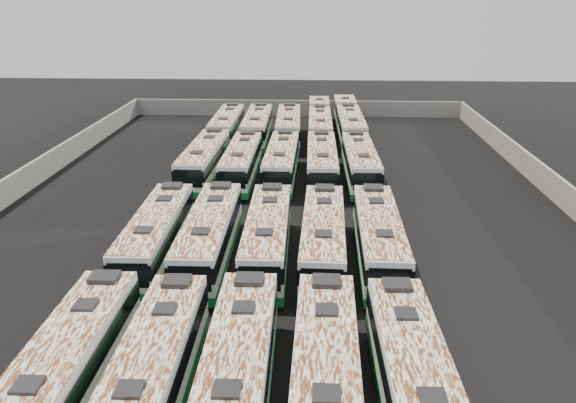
{
  "coord_description": "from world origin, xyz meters",
  "views": [
    {
      "loc": [
        2.41,
        -40.33,
        16.3
      ],
      "look_at": [
        0.56,
        -1.4,
        1.6
      ],
      "focal_mm": 35.0,
      "sensor_mm": 36.0,
      "label": 1
    }
  ],
  "objects_px": {
    "bus_midback_left": "(242,162)",
    "bus_midback_right": "(322,163)",
    "bus_back_center": "(289,127)",
    "bus_back_left": "(257,127)",
    "bus_midback_center": "(282,162)",
    "bus_midfront_left": "(210,236)",
    "bus_midback_far_right": "(360,163)",
    "bus_midback_far_left": "(204,161)",
    "bus_front_far_right": "(415,382)",
    "bus_back_right": "(320,122)",
    "bus_midfront_center": "(267,237)",
    "bus_midfront_far_left": "(156,235)",
    "bus_front_far_left": "(65,372)",
    "bus_midfront_far_right": "(379,238)",
    "bus_midfront_right": "(323,238)",
    "bus_front_right": "(325,379)",
    "bus_front_left": "(152,376)",
    "bus_back_far_right": "(349,121)",
    "bus_back_far_left": "(227,126)",
    "bus_front_center": "(237,375)"
  },
  "relations": [
    {
      "from": "bus_midback_right",
      "to": "bus_back_far_left",
      "type": "height_order",
      "value": "bus_midback_right"
    },
    {
      "from": "bus_front_right",
      "to": "bus_front_left",
      "type": "bearing_deg",
      "value": -178.51
    },
    {
      "from": "bus_front_far_left",
      "to": "bus_front_right",
      "type": "height_order",
      "value": "bus_front_right"
    },
    {
      "from": "bus_midfront_center",
      "to": "bus_midback_right",
      "type": "bearing_deg",
      "value": 76.74
    },
    {
      "from": "bus_front_far_left",
      "to": "bus_midfront_right",
      "type": "relative_size",
      "value": 1.0
    },
    {
      "from": "bus_midback_center",
      "to": "bus_midfront_far_right",
      "type": "bearing_deg",
      "value": -65.76
    },
    {
      "from": "bus_front_far_right",
      "to": "bus_midfront_center",
      "type": "bearing_deg",
      "value": 115.8
    },
    {
      "from": "bus_back_far_right",
      "to": "bus_midback_center",
      "type": "bearing_deg",
      "value": -113.08
    },
    {
      "from": "bus_midback_far_left",
      "to": "bus_midback_right",
      "type": "xyz_separation_m",
      "value": [
        10.69,
        -0.25,
        -0.02
      ]
    },
    {
      "from": "bus_front_right",
      "to": "bus_midback_right",
      "type": "xyz_separation_m",
      "value": [
        0.12,
        29.92,
        -0.02
      ]
    },
    {
      "from": "bus_midback_left",
      "to": "bus_midback_right",
      "type": "xyz_separation_m",
      "value": [
        7.25,
        -0.07,
        0.04
      ]
    },
    {
      "from": "bus_front_far_left",
      "to": "bus_midback_left",
      "type": "distance_m",
      "value": 30.21
    },
    {
      "from": "bus_back_left",
      "to": "bus_back_right",
      "type": "relative_size",
      "value": 0.67
    },
    {
      "from": "bus_front_far_right",
      "to": "bus_back_right",
      "type": "bearing_deg",
      "value": 93.07
    },
    {
      "from": "bus_midfront_far_right",
      "to": "bus_midback_far_right",
      "type": "bearing_deg",
      "value": 90.72
    },
    {
      "from": "bus_front_center",
      "to": "bus_midfront_far_left",
      "type": "relative_size",
      "value": 1.02
    },
    {
      "from": "bus_front_left",
      "to": "bus_midback_center",
      "type": "height_order",
      "value": "bus_midback_center"
    },
    {
      "from": "bus_midfront_far_right",
      "to": "bus_midback_far_right",
      "type": "height_order",
      "value": "bus_midfront_far_right"
    },
    {
      "from": "bus_back_far_left",
      "to": "bus_back_right",
      "type": "relative_size",
      "value": 0.66
    },
    {
      "from": "bus_midfront_left",
      "to": "bus_midfront_center",
      "type": "xyz_separation_m",
      "value": [
        3.65,
        0.13,
        -0.03
      ]
    },
    {
      "from": "bus_front_right",
      "to": "bus_midfront_left",
      "type": "xyz_separation_m",
      "value": [
        -7.09,
        13.58,
        -0.0
      ]
    },
    {
      "from": "bus_back_left",
      "to": "bus_front_center",
      "type": "bearing_deg",
      "value": -85.98
    },
    {
      "from": "bus_front_far_left",
      "to": "bus_midback_far_left",
      "type": "xyz_separation_m",
      "value": [
        0.01,
        30.19,
        0.02
      ]
    },
    {
      "from": "bus_midfront_right",
      "to": "bus_midback_far_right",
      "type": "distance_m",
      "value": 16.81
    },
    {
      "from": "bus_front_far_left",
      "to": "bus_midback_left",
      "type": "height_order",
      "value": "bus_front_far_left"
    },
    {
      "from": "bus_midfront_left",
      "to": "bus_midfront_right",
      "type": "distance_m",
      "value": 7.15
    },
    {
      "from": "bus_front_far_right",
      "to": "bus_back_center",
      "type": "bearing_deg",
      "value": 97.93
    },
    {
      "from": "bus_midfront_far_right",
      "to": "bus_back_far_right",
      "type": "distance_m",
      "value": 33.45
    },
    {
      "from": "bus_midfront_far_left",
      "to": "bus_midback_far_right",
      "type": "xyz_separation_m",
      "value": [
        14.1,
        16.33,
        0.02
      ]
    },
    {
      "from": "bus_midback_far_right",
      "to": "bus_back_center",
      "type": "distance_m",
      "value": 15.57
    },
    {
      "from": "bus_midback_far_left",
      "to": "bus_midback_right",
      "type": "height_order",
      "value": "bus_midback_far_left"
    },
    {
      "from": "bus_midback_far_left",
      "to": "bus_back_center",
      "type": "xyz_separation_m",
      "value": [
        7.05,
        13.75,
        -0.01
      ]
    },
    {
      "from": "bus_front_left",
      "to": "bus_midback_left",
      "type": "distance_m",
      "value": 30.05
    },
    {
      "from": "bus_midfront_far_right",
      "to": "bus_midback_right",
      "type": "bearing_deg",
      "value": 102.79
    },
    {
      "from": "bus_midfront_far_left",
      "to": "bus_midfront_center",
      "type": "distance_m",
      "value": 7.09
    },
    {
      "from": "bus_midback_center",
      "to": "bus_midback_far_right",
      "type": "relative_size",
      "value": 1.0
    },
    {
      "from": "bus_midfront_far_right",
      "to": "bus_back_far_left",
      "type": "relative_size",
      "value": 1.0
    },
    {
      "from": "bus_front_left",
      "to": "bus_back_left",
      "type": "relative_size",
      "value": 0.97
    },
    {
      "from": "bus_front_center",
      "to": "bus_midfront_center",
      "type": "bearing_deg",
      "value": 88.81
    },
    {
      "from": "bus_front_center",
      "to": "bus_midback_center",
      "type": "distance_m",
      "value": 30.01
    },
    {
      "from": "bus_back_left",
      "to": "bus_back_center",
      "type": "xyz_separation_m",
      "value": [
        3.55,
        0.15,
        -0.01
      ]
    },
    {
      "from": "bus_midfront_left",
      "to": "bus_back_far_right",
      "type": "height_order",
      "value": "bus_back_far_right"
    },
    {
      "from": "bus_midback_center",
      "to": "bus_midfront_left",
      "type": "bearing_deg",
      "value": -101.38
    },
    {
      "from": "bus_front_far_right",
      "to": "bus_back_far_left",
      "type": "xyz_separation_m",
      "value": [
        -14.09,
        43.92,
        0.01
      ]
    },
    {
      "from": "bus_midback_right",
      "to": "bus_back_center",
      "type": "xyz_separation_m",
      "value": [
        -3.64,
        14.0,
        0.02
      ]
    },
    {
      "from": "bus_front_left",
      "to": "bus_midfront_left",
      "type": "relative_size",
      "value": 0.98
    },
    {
      "from": "bus_midfront_center",
      "to": "bus_front_far_right",
      "type": "bearing_deg",
      "value": -63.86
    },
    {
      "from": "bus_midback_left",
      "to": "bus_front_far_right",
      "type": "bearing_deg",
      "value": -70.17
    },
    {
      "from": "bus_front_far_left",
      "to": "bus_back_right",
      "type": "distance_m",
      "value": 48.25
    },
    {
      "from": "bus_midback_center",
      "to": "bus_midback_far_right",
      "type": "distance_m",
      "value": 7.07
    }
  ]
}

